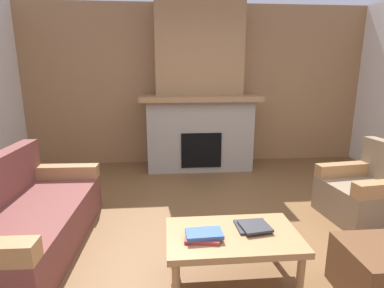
{
  "coord_description": "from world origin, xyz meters",
  "views": [
    {
      "loc": [
        -0.56,
        -2.47,
        1.63
      ],
      "look_at": [
        -0.28,
        0.77,
        0.84
      ],
      "focal_mm": 28.8,
      "sensor_mm": 36.0,
      "label": 1
    }
  ],
  "objects_px": {
    "fireplace": "(199,99)",
    "armchair": "(367,193)",
    "couch": "(25,220)",
    "ottoman": "(379,273)",
    "coffee_table": "(233,240)"
  },
  "relations": [
    {
      "from": "fireplace",
      "to": "ottoman",
      "type": "height_order",
      "value": "fireplace"
    },
    {
      "from": "fireplace",
      "to": "armchair",
      "type": "distance_m",
      "value": 2.8
    },
    {
      "from": "couch",
      "to": "coffee_table",
      "type": "relative_size",
      "value": 1.82
    },
    {
      "from": "coffee_table",
      "to": "ottoman",
      "type": "distance_m",
      "value": 1.08
    },
    {
      "from": "couch",
      "to": "armchair",
      "type": "distance_m",
      "value": 3.54
    },
    {
      "from": "couch",
      "to": "ottoman",
      "type": "height_order",
      "value": "couch"
    },
    {
      "from": "fireplace",
      "to": "couch",
      "type": "distance_m",
      "value": 3.15
    },
    {
      "from": "coffee_table",
      "to": "ottoman",
      "type": "height_order",
      "value": "coffee_table"
    },
    {
      "from": "couch",
      "to": "ottoman",
      "type": "xyz_separation_m",
      "value": [
        2.83,
        -0.88,
        -0.09
      ]
    },
    {
      "from": "coffee_table",
      "to": "ottoman",
      "type": "xyz_separation_m",
      "value": [
        1.03,
        -0.24,
        -0.18
      ]
    },
    {
      "from": "couch",
      "to": "ottoman",
      "type": "distance_m",
      "value": 2.96
    },
    {
      "from": "fireplace",
      "to": "armchair",
      "type": "height_order",
      "value": "fireplace"
    },
    {
      "from": "fireplace",
      "to": "armchair",
      "type": "bearing_deg",
      "value": -51.2
    },
    {
      "from": "fireplace",
      "to": "armchair",
      "type": "relative_size",
      "value": 3.18
    },
    {
      "from": "armchair",
      "to": "coffee_table",
      "type": "distance_m",
      "value": 1.98
    }
  ]
}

